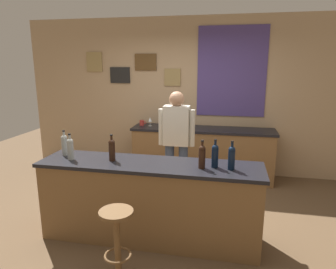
{
  "coord_description": "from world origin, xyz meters",
  "views": [
    {
      "loc": [
        0.86,
        -3.5,
        2.0
      ],
      "look_at": [
        0.04,
        0.45,
        1.05
      ],
      "focal_mm": 32.52,
      "sensor_mm": 36.0,
      "label": 1
    }
  ],
  "objects_px": {
    "wine_bottle_b": "(70,148)",
    "wine_bottle_f": "(232,157)",
    "bartender": "(176,139)",
    "wine_bottle_c": "(112,149)",
    "wine_bottle_a": "(65,144)",
    "wine_bottle_d": "(202,156)",
    "wine_bottle_e": "(215,155)",
    "bar_stool": "(117,232)",
    "coffee_mug": "(142,123)",
    "wine_glass_b": "(188,121)",
    "wine_glass_a": "(150,120)"
  },
  "relations": [
    {
      "from": "wine_bottle_b",
      "to": "wine_bottle_e",
      "type": "height_order",
      "value": "same"
    },
    {
      "from": "wine_bottle_e",
      "to": "coffee_mug",
      "type": "distance_m",
      "value": 2.52
    },
    {
      "from": "wine_bottle_a",
      "to": "wine_bottle_f",
      "type": "xyz_separation_m",
      "value": [
        1.96,
        -0.11,
        0.0
      ]
    },
    {
      "from": "wine_glass_b",
      "to": "coffee_mug",
      "type": "distance_m",
      "value": 0.84
    },
    {
      "from": "bartender",
      "to": "wine_bottle_e",
      "type": "relative_size",
      "value": 5.29
    },
    {
      "from": "bartender",
      "to": "wine_bottle_b",
      "type": "xyz_separation_m",
      "value": [
        -1.03,
        -1.1,
        0.12
      ]
    },
    {
      "from": "bartender",
      "to": "wine_glass_b",
      "type": "bearing_deg",
      "value": 89.29
    },
    {
      "from": "wine_bottle_e",
      "to": "coffee_mug",
      "type": "bearing_deg",
      "value": 124.29
    },
    {
      "from": "wine_bottle_a",
      "to": "wine_bottle_c",
      "type": "relative_size",
      "value": 1.0
    },
    {
      "from": "bar_stool",
      "to": "wine_bottle_c",
      "type": "height_order",
      "value": "wine_bottle_c"
    },
    {
      "from": "wine_bottle_e",
      "to": "coffee_mug",
      "type": "relative_size",
      "value": 2.45
    },
    {
      "from": "bartender",
      "to": "wine_bottle_d",
      "type": "bearing_deg",
      "value": -66.94
    },
    {
      "from": "wine_bottle_f",
      "to": "wine_glass_a",
      "type": "relative_size",
      "value": 1.97
    },
    {
      "from": "wine_bottle_a",
      "to": "wine_bottle_d",
      "type": "xyz_separation_m",
      "value": [
        1.65,
        -0.14,
        0.0
      ]
    },
    {
      "from": "bartender",
      "to": "wine_bottle_f",
      "type": "xyz_separation_m",
      "value": [
        0.77,
        -1.07,
        0.12
      ]
    },
    {
      "from": "wine_bottle_b",
      "to": "wine_bottle_f",
      "type": "xyz_separation_m",
      "value": [
        1.8,
        0.03,
        0.0
      ]
    },
    {
      "from": "bar_stool",
      "to": "coffee_mug",
      "type": "xyz_separation_m",
      "value": [
        -0.57,
        2.79,
        0.49
      ]
    },
    {
      "from": "bar_stool",
      "to": "wine_bottle_f",
      "type": "relative_size",
      "value": 2.22
    },
    {
      "from": "wine_bottle_b",
      "to": "coffee_mug",
      "type": "distance_m",
      "value": 2.16
    },
    {
      "from": "wine_bottle_d",
      "to": "wine_bottle_f",
      "type": "bearing_deg",
      "value": 4.37
    },
    {
      "from": "wine_bottle_c",
      "to": "wine_glass_b",
      "type": "height_order",
      "value": "wine_bottle_c"
    },
    {
      "from": "wine_bottle_d",
      "to": "bar_stool",
      "type": "bearing_deg",
      "value": -137.89
    },
    {
      "from": "wine_bottle_c",
      "to": "wine_glass_b",
      "type": "xyz_separation_m",
      "value": [
        0.57,
        2.12,
        -0.05
      ]
    },
    {
      "from": "coffee_mug",
      "to": "wine_bottle_e",
      "type": "bearing_deg",
      "value": -55.71
    },
    {
      "from": "wine_bottle_b",
      "to": "wine_bottle_f",
      "type": "relative_size",
      "value": 1.0
    },
    {
      "from": "bar_stool",
      "to": "wine_bottle_d",
      "type": "distance_m",
      "value": 1.13
    },
    {
      "from": "wine_bottle_c",
      "to": "wine_bottle_b",
      "type": "bearing_deg",
      "value": -173.13
    },
    {
      "from": "wine_bottle_f",
      "to": "coffee_mug",
      "type": "distance_m",
      "value": 2.65
    },
    {
      "from": "wine_bottle_a",
      "to": "bar_stool",
      "type": "bearing_deg",
      "value": -39.83
    },
    {
      "from": "wine_bottle_a",
      "to": "wine_bottle_d",
      "type": "relative_size",
      "value": 1.0
    },
    {
      "from": "wine_bottle_a",
      "to": "wine_bottle_f",
      "type": "height_order",
      "value": "same"
    },
    {
      "from": "wine_bottle_b",
      "to": "wine_glass_a",
      "type": "distance_m",
      "value": 2.16
    },
    {
      "from": "wine_glass_a",
      "to": "coffee_mug",
      "type": "relative_size",
      "value": 1.24
    },
    {
      "from": "wine_bottle_a",
      "to": "wine_glass_a",
      "type": "distance_m",
      "value": 2.05
    },
    {
      "from": "bar_stool",
      "to": "wine_glass_b",
      "type": "distance_m",
      "value": 2.88
    },
    {
      "from": "wine_bottle_f",
      "to": "coffee_mug",
      "type": "xyz_separation_m",
      "value": [
        -1.59,
        2.12,
        -0.11
      ]
    },
    {
      "from": "wine_glass_a",
      "to": "wine_glass_b",
      "type": "distance_m",
      "value": 0.68
    },
    {
      "from": "bartender",
      "to": "wine_bottle_c",
      "type": "xyz_separation_m",
      "value": [
        -0.55,
        -1.05,
        0.12
      ]
    },
    {
      "from": "bartender",
      "to": "wine_bottle_b",
      "type": "relative_size",
      "value": 5.29
    },
    {
      "from": "wine_bottle_a",
      "to": "wine_bottle_c",
      "type": "height_order",
      "value": "same"
    },
    {
      "from": "bar_stool",
      "to": "wine_bottle_b",
      "type": "height_order",
      "value": "wine_bottle_b"
    },
    {
      "from": "coffee_mug",
      "to": "wine_glass_b",
      "type": "bearing_deg",
      "value": 2.19
    },
    {
      "from": "wine_bottle_a",
      "to": "wine_glass_b",
      "type": "distance_m",
      "value": 2.36
    },
    {
      "from": "wine_bottle_c",
      "to": "wine_bottle_d",
      "type": "relative_size",
      "value": 1.0
    },
    {
      "from": "wine_bottle_d",
      "to": "coffee_mug",
      "type": "bearing_deg",
      "value": 121.06
    },
    {
      "from": "bartender",
      "to": "coffee_mug",
      "type": "height_order",
      "value": "bartender"
    },
    {
      "from": "wine_bottle_d",
      "to": "wine_bottle_e",
      "type": "relative_size",
      "value": 1.0
    },
    {
      "from": "wine_bottle_e",
      "to": "wine_glass_b",
      "type": "xyz_separation_m",
      "value": [
        -0.58,
        2.11,
        -0.05
      ]
    },
    {
      "from": "wine_bottle_c",
      "to": "wine_bottle_a",
      "type": "bearing_deg",
      "value": 172.19
    },
    {
      "from": "wine_glass_a",
      "to": "coffee_mug",
      "type": "bearing_deg",
      "value": 173.89
    }
  ]
}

